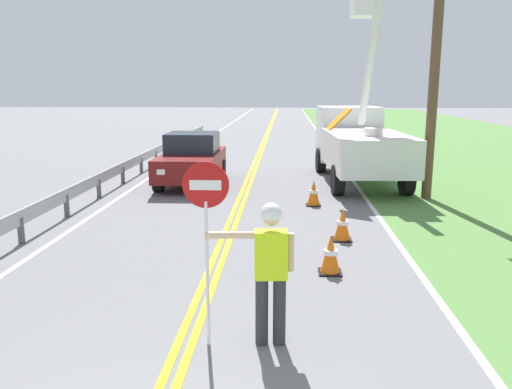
# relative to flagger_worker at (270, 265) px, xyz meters

# --- Properties ---
(centerline_yellow_left) EXTENTS (0.11, 110.00, 0.01)m
(centerline_yellow_left) POSITION_rel_flagger_worker_xyz_m (-1.16, 16.73, -1.04)
(centerline_yellow_left) COLOR yellow
(centerline_yellow_left) RESTS_ON ground
(centerline_yellow_right) EXTENTS (0.11, 110.00, 0.01)m
(centerline_yellow_right) POSITION_rel_flagger_worker_xyz_m (-0.98, 16.73, -1.04)
(centerline_yellow_right) COLOR yellow
(centerline_yellow_right) RESTS_ON ground
(edge_line_right) EXTENTS (0.12, 110.00, 0.01)m
(edge_line_right) POSITION_rel_flagger_worker_xyz_m (2.53, 16.73, -1.04)
(edge_line_right) COLOR silver
(edge_line_right) RESTS_ON ground
(edge_line_left) EXTENTS (0.12, 110.00, 0.01)m
(edge_line_left) POSITION_rel_flagger_worker_xyz_m (-4.67, 16.73, -1.04)
(edge_line_left) COLOR silver
(edge_line_left) RESTS_ON ground
(flagger_worker) EXTENTS (1.09, 0.27, 1.83)m
(flagger_worker) POSITION_rel_flagger_worker_xyz_m (0.00, 0.00, 0.00)
(flagger_worker) COLOR #2D2D33
(flagger_worker) RESTS_ON ground
(stop_sign_paddle) EXTENTS (0.56, 0.04, 2.33)m
(stop_sign_paddle) POSITION_rel_flagger_worker_xyz_m (-0.77, -0.06, 0.66)
(stop_sign_paddle) COLOR silver
(stop_sign_paddle) RESTS_ON ground
(utility_bucket_truck) EXTENTS (2.67, 6.91, 6.16)m
(utility_bucket_truck) POSITION_rel_flagger_worker_xyz_m (2.65, 11.90, 0.39)
(utility_bucket_truck) COLOR white
(utility_bucket_truck) RESTS_ON ground
(oncoming_sedan_nearest) EXTENTS (1.94, 4.12, 1.70)m
(oncoming_sedan_nearest) POSITION_rel_flagger_worker_xyz_m (-2.91, 10.83, -0.21)
(oncoming_sedan_nearest) COLOR maroon
(oncoming_sedan_nearest) RESTS_ON ground
(utility_pole_near) EXTENTS (1.80, 0.28, 7.89)m
(utility_pole_near) POSITION_rel_flagger_worker_xyz_m (4.29, 9.02, 3.08)
(utility_pole_near) COLOR brown
(utility_pole_near) RESTS_ON ground
(traffic_cone_lead) EXTENTS (0.40, 0.40, 0.70)m
(traffic_cone_lead) POSITION_rel_flagger_worker_xyz_m (0.98, 2.60, -0.71)
(traffic_cone_lead) COLOR orange
(traffic_cone_lead) RESTS_ON ground
(traffic_cone_mid) EXTENTS (0.40, 0.40, 0.70)m
(traffic_cone_mid) POSITION_rel_flagger_worker_xyz_m (1.40, 4.61, -0.71)
(traffic_cone_mid) COLOR orange
(traffic_cone_mid) RESTS_ON ground
(traffic_cone_tail) EXTENTS (0.40, 0.40, 0.70)m
(traffic_cone_tail) POSITION_rel_flagger_worker_xyz_m (0.96, 7.90, -0.71)
(traffic_cone_tail) COLOR orange
(traffic_cone_tail) RESTS_ON ground
(guardrail_left_shoulder) EXTENTS (0.10, 32.00, 0.71)m
(guardrail_left_shoulder) POSITION_rel_flagger_worker_xyz_m (-5.27, 12.00, -0.53)
(guardrail_left_shoulder) COLOR #9EA0A3
(guardrail_left_shoulder) RESTS_ON ground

